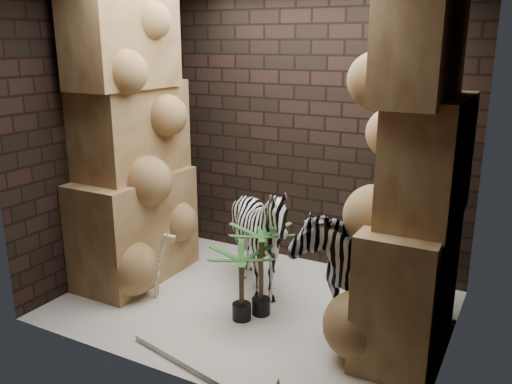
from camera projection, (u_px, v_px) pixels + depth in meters
The scene contains 13 objects.
floor at pixel (253, 305), 5.04m from camera, with size 3.50×3.50×0.00m, color beige.
wall_back at pixel (309, 130), 5.69m from camera, with size 3.50×3.50×0.00m, color black.
wall_front at pixel (163, 182), 3.57m from camera, with size 3.50×3.50×0.00m, color black.
wall_left at pixel (103, 134), 5.43m from camera, with size 3.00×3.00×0.00m, color black.
wall_right at pixel (465, 172), 3.83m from camera, with size 3.00×3.00×0.00m, color black.
rock_pillar_left at pixel (129, 137), 5.27m from camera, with size 0.68×1.30×3.00m, color tan, non-canonical shape.
rock_pillar_right at pixel (419, 167), 3.98m from camera, with size 0.58×1.25×3.00m, color tan, non-canonical shape.
zebra_right at pixel (341, 247), 4.62m from camera, with size 0.63×1.16×1.37m, color white.
zebra_left at pixel (260, 243), 5.12m from camera, with size 0.95×1.18×1.07m, color white.
giraffe_toy at pixel (146, 263), 5.11m from camera, with size 0.36×0.12×0.71m, color beige, non-canonical shape.
palm_front at pixel (261, 271), 4.76m from camera, with size 0.36×0.36×0.85m, color #184520, non-canonical shape.
palm_back at pixel (241, 285), 4.69m from camera, with size 0.36×0.36×0.67m, color #184520, non-canonical shape.
surfboard at pixel (221, 364), 4.07m from camera, with size 1.61×0.39×0.05m, color silver.
Camera 1 is at (2.19, -3.99, 2.41)m, focal length 37.27 mm.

